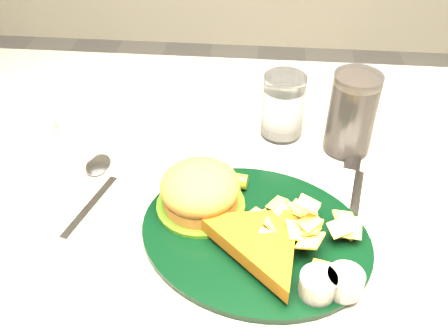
% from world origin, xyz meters
% --- Properties ---
extents(dinner_plate, '(0.36, 0.32, 0.07)m').
position_xyz_m(dinner_plate, '(0.04, -0.08, 0.78)').
color(dinner_plate, black).
rests_on(dinner_plate, table).
extents(water_glass, '(0.09, 0.09, 0.10)m').
position_xyz_m(water_glass, '(0.07, 0.15, 0.80)').
color(water_glass, white).
rests_on(water_glass, table).
extents(cola_glass, '(0.09, 0.09, 0.13)m').
position_xyz_m(cola_glass, '(0.17, 0.12, 0.81)').
color(cola_glass, black).
rests_on(cola_glass, table).
extents(fork_napkin, '(0.17, 0.21, 0.01)m').
position_xyz_m(fork_napkin, '(0.17, -0.00, 0.76)').
color(fork_napkin, white).
rests_on(fork_napkin, table).
extents(spoon, '(0.09, 0.18, 0.01)m').
position_xyz_m(spoon, '(-0.18, -0.05, 0.76)').
color(spoon, silver).
rests_on(spoon, table).
extents(ramekin, '(0.05, 0.05, 0.03)m').
position_xyz_m(ramekin, '(-0.27, 0.14, 0.76)').
color(ramekin, white).
rests_on(ramekin, table).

